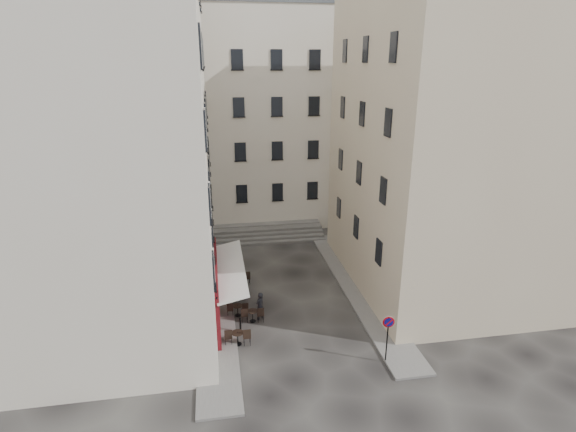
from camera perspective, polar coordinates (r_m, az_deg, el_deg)
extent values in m
plane|color=black|center=(26.26, 1.09, -12.86)|extent=(90.00, 90.00, 0.00)
cube|color=slate|center=(29.35, -9.19, -9.31)|extent=(2.00, 22.00, 0.12)
cube|color=slate|center=(29.77, 8.63, -8.84)|extent=(2.00, 18.00, 0.12)
cube|color=beige|center=(25.96, -23.84, 8.86)|extent=(12.00, 16.00, 20.00)
cube|color=beige|center=(29.75, 20.38, 8.44)|extent=(12.00, 14.00, 18.00)
cube|color=beige|center=(41.31, -5.25, 12.19)|extent=(18.00, 10.00, 18.00)
cube|color=slate|center=(41.26, -5.68, 25.11)|extent=(18.20, 10.20, 0.60)
cube|color=#4A0A0F|center=(25.90, -9.09, -9.13)|extent=(0.25, 7.00, 3.50)
cube|color=black|center=(26.07, -8.96, -9.80)|extent=(0.06, 3.85, 2.00)
cube|color=white|center=(25.37, -7.37, -6.63)|extent=(1.58, 7.30, 0.41)
cube|color=#5A5855|center=(36.73, -2.37, -3.00)|extent=(9.00, 1.80, 0.20)
cube|color=#5A5855|center=(37.07, -2.46, -2.46)|extent=(9.00, 1.80, 0.20)
cube|color=#5A5855|center=(37.42, -2.55, -1.92)|extent=(9.00, 1.80, 0.20)
cube|color=#5A5855|center=(37.77, -2.64, -1.40)|extent=(9.00, 1.80, 0.20)
cylinder|color=black|center=(24.85, -6.07, -13.78)|extent=(0.10, 0.10, 0.90)
sphere|color=black|center=(24.60, -6.10, -12.86)|extent=(0.12, 0.12, 0.12)
cylinder|color=black|center=(27.86, -6.57, -9.91)|extent=(0.10, 0.10, 0.90)
sphere|color=black|center=(27.63, -6.60, -9.05)|extent=(0.12, 0.12, 0.12)
cylinder|color=black|center=(30.97, -6.96, -6.80)|extent=(0.10, 0.10, 0.90)
sphere|color=black|center=(30.77, -7.00, -6.01)|extent=(0.12, 0.12, 0.12)
cylinder|color=black|center=(22.78, 12.46, -15.13)|extent=(0.06, 0.06, 2.50)
cylinder|color=#B50C12|center=(22.24, 12.66, -13.01)|extent=(0.58, 0.10, 0.58)
cylinder|color=navy|center=(22.22, 12.68, -13.04)|extent=(0.42, 0.09, 0.42)
cube|color=#B50C12|center=(22.20, 12.70, -13.07)|extent=(0.34, 0.07, 0.34)
cylinder|color=black|center=(24.21, -6.37, -15.85)|extent=(0.38, 0.38, 0.02)
cylinder|color=black|center=(24.01, -6.40, -15.18)|extent=(0.05, 0.05, 0.73)
cylinder|color=black|center=(23.83, -6.43, -14.51)|extent=(0.63, 0.63, 0.04)
cube|color=black|center=(24.00, -5.25, -15.00)|extent=(0.40, 0.40, 0.94)
cube|color=black|center=(24.06, -7.57, -15.01)|extent=(0.40, 0.40, 0.94)
cylinder|color=black|center=(25.96, -4.50, -13.16)|extent=(0.35, 0.35, 0.02)
cylinder|color=black|center=(25.79, -4.52, -12.54)|extent=(0.05, 0.05, 0.69)
cylinder|color=black|center=(25.62, -4.54, -11.94)|extent=(0.59, 0.59, 0.04)
cube|color=black|center=(25.79, -3.52, -12.38)|extent=(0.37, 0.37, 0.89)
cube|color=black|center=(25.82, -5.55, -12.41)|extent=(0.37, 0.37, 0.89)
cylinder|color=black|center=(26.57, -6.38, -12.41)|extent=(0.34, 0.34, 0.02)
cylinder|color=black|center=(26.41, -6.41, -11.83)|extent=(0.05, 0.05, 0.66)
cylinder|color=black|center=(26.25, -6.43, -11.26)|extent=(0.57, 0.57, 0.04)
cube|color=black|center=(26.40, -5.47, -11.68)|extent=(0.36, 0.36, 0.85)
cube|color=black|center=(26.45, -7.36, -11.69)|extent=(0.36, 0.36, 0.85)
cylinder|color=black|center=(28.83, -6.73, -9.70)|extent=(0.39, 0.39, 0.02)
cylinder|color=black|center=(28.67, -6.75, -9.08)|extent=(0.05, 0.05, 0.75)
cylinder|color=black|center=(28.51, -6.78, -8.47)|extent=(0.64, 0.64, 0.04)
cube|color=black|center=(28.66, -5.78, -8.92)|extent=(0.41, 0.41, 0.96)
cube|color=black|center=(28.72, -7.74, -8.94)|extent=(0.41, 0.41, 0.96)
cylinder|color=black|center=(29.93, -6.07, -8.54)|extent=(0.37, 0.37, 0.02)
cylinder|color=black|center=(29.78, -6.10, -7.96)|extent=(0.05, 0.05, 0.72)
cylinder|color=black|center=(29.63, -6.12, -7.40)|extent=(0.61, 0.61, 0.04)
cube|color=black|center=(29.78, -5.21, -7.82)|extent=(0.39, 0.39, 0.92)
cube|color=black|center=(29.83, -7.00, -7.84)|extent=(0.39, 0.39, 0.92)
imported|color=black|center=(25.86, -3.58, -11.31)|extent=(0.71, 0.70, 1.65)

